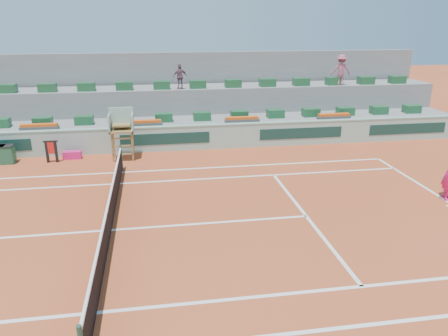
% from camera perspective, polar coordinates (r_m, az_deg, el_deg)
% --- Properties ---
extents(ground, '(90.00, 90.00, 0.00)m').
position_cam_1_polar(ground, '(14.29, -14.53, -7.88)').
color(ground, '#A84220').
rests_on(ground, ground).
extents(seating_tier_lower, '(36.00, 4.00, 1.20)m').
position_cam_1_polar(seating_tier_lower, '(24.16, -12.61, 4.87)').
color(seating_tier_lower, gray).
rests_on(seating_tier_lower, ground).
extents(seating_tier_upper, '(36.00, 2.40, 2.60)m').
position_cam_1_polar(seating_tier_upper, '(25.57, -12.55, 7.25)').
color(seating_tier_upper, gray).
rests_on(seating_tier_upper, ground).
extents(stadium_back_wall, '(36.00, 0.40, 4.40)m').
position_cam_1_polar(stadium_back_wall, '(26.98, -12.53, 9.80)').
color(stadium_back_wall, gray).
rests_on(stadium_back_wall, ground).
extents(player_bag, '(0.83, 0.37, 0.37)m').
position_cam_1_polar(player_bag, '(21.83, -19.20, 1.62)').
color(player_bag, '#E71E7A').
rests_on(player_bag, ground).
extents(spectator_mid, '(0.86, 0.55, 1.36)m').
position_cam_1_polar(spectator_mid, '(24.46, -5.76, 11.80)').
color(spectator_mid, '#78505F').
rests_on(spectator_mid, seating_tier_upper).
extents(spectator_right, '(1.24, 0.88, 1.74)m').
position_cam_1_polar(spectator_right, '(26.65, 15.03, 12.27)').
color(spectator_right, '#A55268').
rests_on(spectator_right, seating_tier_upper).
extents(court_lines, '(23.89, 11.09, 0.01)m').
position_cam_1_polar(court_lines, '(14.28, -14.53, -7.86)').
color(court_lines, white).
rests_on(court_lines, ground).
extents(tennis_net, '(0.10, 11.97, 1.10)m').
position_cam_1_polar(tennis_net, '(14.06, -14.70, -5.96)').
color(tennis_net, black).
rests_on(tennis_net, ground).
extents(advertising_hoarding, '(36.00, 0.34, 1.26)m').
position_cam_1_polar(advertising_hoarding, '(22.02, -12.84, 3.58)').
color(advertising_hoarding, '#95BCAB').
rests_on(advertising_hoarding, ground).
extents(umpire_chair, '(1.10, 0.90, 2.40)m').
position_cam_1_polar(umpire_chair, '(20.83, -13.23, 5.27)').
color(umpire_chair, olive).
rests_on(umpire_chair, ground).
extents(seat_row_lower, '(32.90, 0.60, 0.44)m').
position_cam_1_polar(seat_row_lower, '(23.10, -12.87, 6.31)').
color(seat_row_lower, '#1B532D').
rests_on(seat_row_lower, seating_tier_lower).
extents(seat_row_upper, '(32.90, 0.60, 0.44)m').
position_cam_1_polar(seat_row_upper, '(24.72, -12.87, 10.42)').
color(seat_row_upper, '#1B532D').
rests_on(seat_row_upper, seating_tier_upper).
extents(flower_planters, '(26.80, 0.36, 0.28)m').
position_cam_1_polar(flower_planters, '(22.49, -16.79, 5.41)').
color(flower_planters, '#4B4B4B').
rests_on(flower_planters, seating_tier_lower).
extents(drink_cooler_a, '(0.69, 0.60, 0.84)m').
position_cam_1_polar(drink_cooler_a, '(22.25, -26.55, 1.61)').
color(drink_cooler_a, '#1B5336').
rests_on(drink_cooler_a, ground).
extents(towel_rack, '(0.64, 0.11, 1.03)m').
position_cam_1_polar(towel_rack, '(21.48, -21.63, 2.23)').
color(towel_rack, black).
rests_on(towel_rack, ground).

